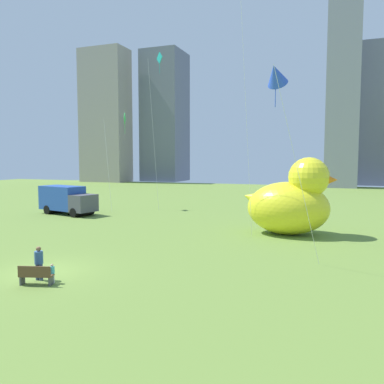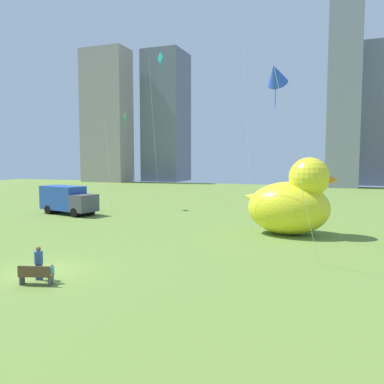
{
  "view_description": "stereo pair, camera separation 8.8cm",
  "coord_description": "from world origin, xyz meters",
  "px_view_note": "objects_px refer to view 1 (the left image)",
  "views": [
    {
      "loc": [
        13.57,
        -15.28,
        5.63
      ],
      "look_at": [
        5.51,
        6.29,
        3.67
      ],
      "focal_mm": 36.61,
      "sensor_mm": 36.0,
      "label": 1
    },
    {
      "loc": [
        13.65,
        -15.25,
        5.63
      ],
      "look_at": [
        5.51,
        6.29,
        3.67
      ],
      "focal_mm": 36.61,
      "sensor_mm": 36.0,
      "label": 2
    }
  ],
  "objects_px": {
    "park_bench": "(36,275)",
    "kite_green": "(123,122)",
    "giant_inflatable_duck": "(291,202)",
    "person_adult": "(39,262)",
    "kite_teal": "(159,67)",
    "kite_blue": "(276,75)",
    "person_child": "(52,273)",
    "box_truck": "(67,200)"
  },
  "relations": [
    {
      "from": "giant_inflatable_duck",
      "to": "kite_teal",
      "type": "xyz_separation_m",
      "value": [
        -15.71,
        10.52,
        13.28
      ]
    },
    {
      "from": "person_adult",
      "to": "kite_blue",
      "type": "relative_size",
      "value": 0.15
    },
    {
      "from": "giant_inflatable_duck",
      "to": "kite_teal",
      "type": "height_order",
      "value": "kite_teal"
    },
    {
      "from": "park_bench",
      "to": "person_adult",
      "type": "bearing_deg",
      "value": 120.51
    },
    {
      "from": "box_truck",
      "to": "kite_green",
      "type": "xyz_separation_m",
      "value": [
        3.1,
        6.13,
        8.24
      ]
    },
    {
      "from": "person_adult",
      "to": "kite_blue",
      "type": "xyz_separation_m",
      "value": [
        9.63,
        7.19,
        9.18
      ]
    },
    {
      "from": "kite_teal",
      "to": "kite_blue",
      "type": "distance_m",
      "value": 25.06
    },
    {
      "from": "park_bench",
      "to": "giant_inflatable_duck",
      "type": "bearing_deg",
      "value": 59.89
    },
    {
      "from": "park_bench",
      "to": "giant_inflatable_duck",
      "type": "xyz_separation_m",
      "value": [
        9.31,
        16.06,
        1.97
      ]
    },
    {
      "from": "giant_inflatable_duck",
      "to": "kite_teal",
      "type": "distance_m",
      "value": 23.11
    },
    {
      "from": "person_child",
      "to": "kite_green",
      "type": "relative_size",
      "value": 0.08
    },
    {
      "from": "person_adult",
      "to": "kite_blue",
      "type": "distance_m",
      "value": 15.12
    },
    {
      "from": "kite_green",
      "to": "person_child",
      "type": "bearing_deg",
      "value": -66.69
    },
    {
      "from": "person_adult",
      "to": "kite_green",
      "type": "height_order",
      "value": "kite_green"
    },
    {
      "from": "kite_teal",
      "to": "kite_blue",
      "type": "bearing_deg",
      "value": -50.12
    },
    {
      "from": "park_bench",
      "to": "kite_blue",
      "type": "bearing_deg",
      "value": 40.32
    },
    {
      "from": "giant_inflatable_duck",
      "to": "kite_teal",
      "type": "bearing_deg",
      "value": 146.19
    },
    {
      "from": "park_bench",
      "to": "kite_green",
      "type": "xyz_separation_m",
      "value": [
        -10.1,
        25.09,
        9.22
      ]
    },
    {
      "from": "kite_teal",
      "to": "box_truck",
      "type": "bearing_deg",
      "value": -131.75
    },
    {
      "from": "box_truck",
      "to": "kite_green",
      "type": "distance_m",
      "value": 10.72
    },
    {
      "from": "kite_blue",
      "to": "kite_green",
      "type": "bearing_deg",
      "value": 138.29
    },
    {
      "from": "kite_blue",
      "to": "park_bench",
      "type": "bearing_deg",
      "value": -139.68
    },
    {
      "from": "person_adult",
      "to": "kite_teal",
      "type": "distance_m",
      "value": 30.47
    },
    {
      "from": "kite_blue",
      "to": "kite_green",
      "type": "xyz_separation_m",
      "value": [
        -19.35,
        17.25,
        -0.36
      ]
    },
    {
      "from": "person_adult",
      "to": "giant_inflatable_duck",
      "type": "distance_m",
      "value": 18.26
    },
    {
      "from": "person_child",
      "to": "box_truck",
      "type": "xyz_separation_m",
      "value": [
        -13.7,
        18.46,
        0.96
      ]
    },
    {
      "from": "person_adult",
      "to": "person_child",
      "type": "bearing_deg",
      "value": -10.27
    },
    {
      "from": "park_bench",
      "to": "giant_inflatable_duck",
      "type": "distance_m",
      "value": 18.66
    },
    {
      "from": "park_bench",
      "to": "kite_teal",
      "type": "bearing_deg",
      "value": 103.55
    },
    {
      "from": "park_bench",
      "to": "giant_inflatable_duck",
      "type": "height_order",
      "value": "giant_inflatable_duck"
    },
    {
      "from": "giant_inflatable_duck",
      "to": "kite_blue",
      "type": "height_order",
      "value": "kite_blue"
    },
    {
      "from": "person_adult",
      "to": "kite_teal",
      "type": "bearing_deg",
      "value": 103.07
    },
    {
      "from": "giant_inflatable_duck",
      "to": "kite_green",
      "type": "xyz_separation_m",
      "value": [
        -19.41,
        9.04,
        7.25
      ]
    },
    {
      "from": "giant_inflatable_duck",
      "to": "kite_teal",
      "type": "relative_size",
      "value": 0.4
    },
    {
      "from": "park_bench",
      "to": "kite_teal",
      "type": "distance_m",
      "value": 31.31
    },
    {
      "from": "kite_blue",
      "to": "person_child",
      "type": "bearing_deg",
      "value": -139.98
    },
    {
      "from": "giant_inflatable_duck",
      "to": "box_truck",
      "type": "bearing_deg",
      "value": 172.64
    },
    {
      "from": "giant_inflatable_duck",
      "to": "box_truck",
      "type": "xyz_separation_m",
      "value": [
        -22.51,
        2.91,
        -0.99
      ]
    },
    {
      "from": "giant_inflatable_duck",
      "to": "person_adult",
      "type": "bearing_deg",
      "value": -122.21
    },
    {
      "from": "giant_inflatable_duck",
      "to": "kite_green",
      "type": "height_order",
      "value": "kite_green"
    },
    {
      "from": "park_bench",
      "to": "person_adult",
      "type": "height_order",
      "value": "person_adult"
    },
    {
      "from": "park_bench",
      "to": "kite_blue",
      "type": "relative_size",
      "value": 0.14
    }
  ]
}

